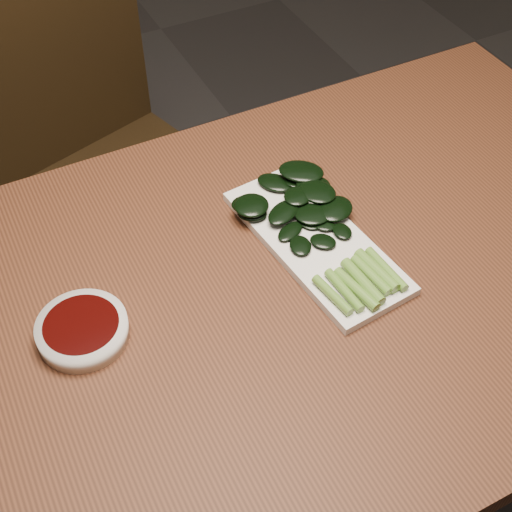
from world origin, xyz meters
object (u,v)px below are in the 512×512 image
(table, at_px, (265,320))
(serving_plate, at_px, (316,241))
(chair_far, at_px, (102,164))
(gai_lan, at_px, (311,215))
(sauce_bowl, at_px, (82,330))

(table, xyz_separation_m, serving_plate, (0.11, 0.05, 0.08))
(serving_plate, bearing_deg, table, -157.12)
(chair_far, distance_m, gai_lan, 0.70)
(table, relative_size, gai_lan, 4.22)
(sauce_bowl, xyz_separation_m, serving_plate, (0.37, 0.01, -0.01))
(table, distance_m, chair_far, 0.72)
(gai_lan, bearing_deg, chair_far, 106.39)
(chair_far, relative_size, sauce_bowl, 7.15)
(chair_far, height_order, sauce_bowl, chair_far)
(table, xyz_separation_m, chair_far, (-0.06, 0.69, -0.19))
(serving_plate, xyz_separation_m, gai_lan, (0.01, 0.04, 0.02))
(chair_far, distance_m, serving_plate, 0.72)
(serving_plate, bearing_deg, sauce_bowl, -178.99)
(table, height_order, gai_lan, gai_lan)
(serving_plate, relative_size, gai_lan, 1.02)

